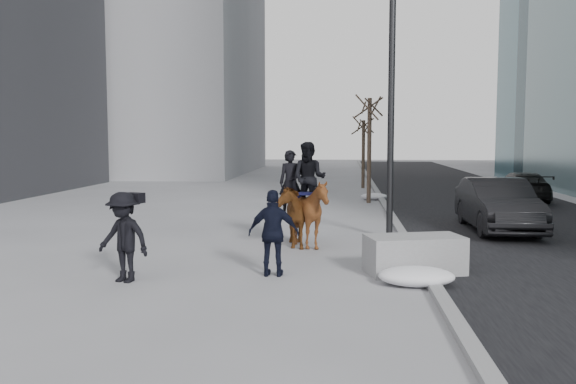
# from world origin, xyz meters

# --- Properties ---
(ground) EXTENTS (120.00, 120.00, 0.00)m
(ground) POSITION_xyz_m (0.00, 0.00, 0.00)
(ground) COLOR gray
(ground) RESTS_ON ground
(road) EXTENTS (8.00, 90.00, 0.01)m
(road) POSITION_xyz_m (7.00, 10.00, 0.01)
(road) COLOR black
(road) RESTS_ON ground
(curb) EXTENTS (0.25, 90.00, 0.12)m
(curb) POSITION_xyz_m (3.00, 10.00, 0.06)
(curb) COLOR gray
(curb) RESTS_ON ground
(planter) EXTENTS (2.14, 1.44, 0.78)m
(planter) POSITION_xyz_m (2.78, -0.60, 0.39)
(planter) COLOR gray
(planter) RESTS_ON ground
(car_near) EXTENTS (1.71, 4.78, 1.57)m
(car_near) POSITION_xyz_m (5.91, 5.32, 0.78)
(car_near) COLOR black
(car_near) RESTS_ON ground
(car_far) EXTENTS (1.96, 4.43, 1.26)m
(car_far) POSITION_xyz_m (9.10, 14.19, 0.63)
(car_far) COLOR black
(car_far) RESTS_ON ground
(tree_near) EXTENTS (1.20, 1.20, 4.91)m
(tree_near) POSITION_xyz_m (2.40, 12.75, 2.45)
(tree_near) COLOR #3C3123
(tree_near) RESTS_ON ground
(tree_far) EXTENTS (1.20, 1.20, 4.08)m
(tree_far) POSITION_xyz_m (2.40, 20.13, 2.04)
(tree_far) COLOR #35291F
(tree_far) RESTS_ON ground
(mounted_left) EXTENTS (1.21, 2.04, 2.47)m
(mounted_left) POSITION_xyz_m (-0.04, 2.38, 0.92)
(mounted_left) COLOR #513010
(mounted_left) RESTS_ON ground
(mounted_right) EXTENTS (1.73, 1.86, 2.68)m
(mounted_right) POSITION_xyz_m (0.45, 2.07, 1.08)
(mounted_right) COLOR #45270D
(mounted_right) RESTS_ON ground
(feeder) EXTENTS (1.03, 0.86, 1.75)m
(feeder) POSITION_xyz_m (-0.08, -1.10, 0.88)
(feeder) COLOR black
(feeder) RESTS_ON ground
(camera_crew) EXTENTS (1.29, 0.99, 1.75)m
(camera_crew) POSITION_xyz_m (-2.92, -1.85, 0.89)
(camera_crew) COLOR black
(camera_crew) RESTS_ON ground
(lamppost) EXTENTS (0.25, 1.82, 9.09)m
(lamppost) POSITION_xyz_m (2.60, 3.95, 4.99)
(lamppost) COLOR black
(lamppost) RESTS_ON ground
(snow_piles) EXTENTS (1.45, 16.43, 0.37)m
(snow_piles) POSITION_xyz_m (2.70, 4.07, 0.17)
(snow_piles) COLOR silver
(snow_piles) RESTS_ON ground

